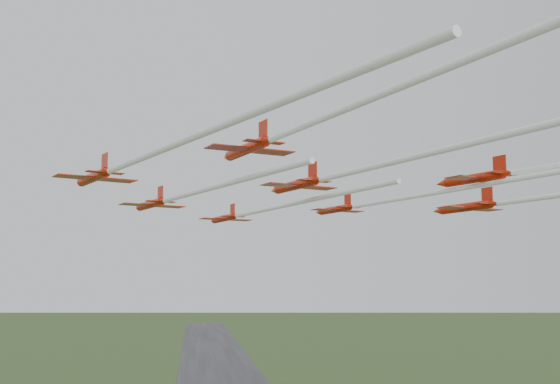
{
  "coord_description": "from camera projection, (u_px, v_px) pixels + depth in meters",
  "views": [
    {
      "loc": [
        -13.2,
        -95.55,
        39.84
      ],
      "look_at": [
        -1.8,
        -3.7,
        52.06
      ],
      "focal_mm": 45.0,
      "sensor_mm": 36.0,
      "label": 1
    }
  ],
  "objects": [
    {
      "name": "jet_row2_right",
      "position": [
        385.0,
        201.0,
        96.45
      ],
      "size": [
        21.55,
        49.25,
        2.49
      ],
      "rotation": [
        0.0,
        0.0,
        0.38
      ],
      "color": "red"
    },
    {
      "name": "jet_row2_left",
      "position": [
        178.0,
        197.0,
        82.84
      ],
      "size": [
        19.53,
        40.3,
        2.48
      ],
      "rotation": [
        0.0,
        0.0,
        0.41
      ],
      "color": "red"
    },
    {
      "name": "jet_row4_left",
      "position": [
        301.0,
        127.0,
        59.26
      ],
      "size": [
        19.56,
        46.96,
        2.62
      ],
      "rotation": [
        0.0,
        0.0,
        0.35
      ],
      "color": "red"
    },
    {
      "name": "jet_lead",
      "position": [
        257.0,
        211.0,
        103.33
      ],
      "size": [
        20.63,
        50.22,
        2.56
      ],
      "rotation": [
        0.0,
        0.0,
        0.35
      ],
      "color": "red"
    },
    {
      "name": "jet_row3_mid",
      "position": [
        357.0,
        171.0,
        76.82
      ],
      "size": [
        24.1,
        53.84,
        2.91
      ],
      "rotation": [
        0.0,
        0.0,
        0.38
      ],
      "color": "red"
    },
    {
      "name": "jet_row4_right",
      "position": [
        551.0,
        166.0,
        73.07
      ],
      "size": [
        22.79,
        43.66,
        2.68
      ],
      "rotation": [
        0.0,
        0.0,
        0.45
      ],
      "color": "red"
    },
    {
      "name": "jet_row3_right",
      "position": [
        512.0,
        201.0,
        91.2
      ],
      "size": [
        19.58,
        42.14,
        2.96
      ],
      "rotation": [
        0.0,
        0.0,
        0.39
      ],
      "color": "red"
    },
    {
      "name": "jet_row3_left",
      "position": [
        144.0,
        157.0,
        64.04
      ],
      "size": [
        27.19,
        53.54,
        2.61
      ],
      "rotation": [
        0.0,
        0.0,
        0.45
      ],
      "color": "red"
    },
    {
      "name": "runway",
      "position": [
        223.0,
        382.0,
        287.17
      ],
      "size": [
        38.0,
        900.0,
        0.04
      ],
      "primitive_type": "cube",
      "color": "#2E2E30",
      "rests_on": "ground"
    }
  ]
}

